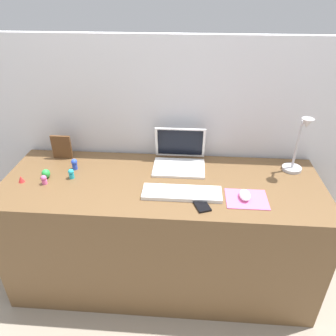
% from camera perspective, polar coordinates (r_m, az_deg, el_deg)
% --- Properties ---
extents(ground_plane, '(6.00, 6.00, 0.00)m').
position_cam_1_polar(ground_plane, '(2.28, -0.94, -18.20)').
color(ground_plane, gray).
extents(back_wall, '(2.97, 0.05, 1.45)m').
position_cam_1_polar(back_wall, '(2.10, -0.23, 2.61)').
color(back_wall, silver).
rests_on(back_wall, ground_plane).
extents(desk, '(1.77, 0.63, 0.74)m').
position_cam_1_polar(desk, '(2.01, -1.03, -11.28)').
color(desk, brown).
rests_on(desk, ground_plane).
extents(laptop, '(0.30, 0.25, 0.21)m').
position_cam_1_polar(laptop, '(1.92, 2.03, 2.07)').
color(laptop, white).
rests_on(laptop, desk).
extents(keyboard, '(0.41, 0.13, 0.02)m').
position_cam_1_polar(keyboard, '(1.68, 2.47, -4.42)').
color(keyboard, white).
rests_on(keyboard, desk).
extents(mousepad, '(0.21, 0.17, 0.00)m').
position_cam_1_polar(mousepad, '(1.70, 13.69, -5.33)').
color(mousepad, pink).
rests_on(mousepad, desk).
extents(mouse, '(0.06, 0.10, 0.03)m').
position_cam_1_polar(mouse, '(1.69, 13.40, -4.66)').
color(mouse, white).
rests_on(mouse, mousepad).
extents(cell_phone, '(0.11, 0.14, 0.01)m').
position_cam_1_polar(cell_phone, '(1.62, 5.80, -6.33)').
color(cell_phone, black).
rests_on(cell_phone, desk).
extents(desk_lamp, '(0.11, 0.16, 0.36)m').
position_cam_1_polar(desk_lamp, '(1.93, 22.06, 3.50)').
color(desk_lamp, '#B7B7BC').
rests_on(desk_lamp, desk).
extents(picture_frame, '(0.12, 0.02, 0.15)m').
position_cam_1_polar(picture_frame, '(2.09, -18.24, 3.53)').
color(picture_frame, brown).
rests_on(picture_frame, desk).
extents(toy_figurine_pink, '(0.03, 0.03, 0.05)m').
position_cam_1_polar(toy_figurine_pink, '(1.88, -21.03, -1.91)').
color(toy_figurine_pink, pink).
rests_on(toy_figurine_pink, desk).
extents(toy_figurine_red, '(0.03, 0.03, 0.04)m').
position_cam_1_polar(toy_figurine_red, '(1.95, -24.49, -1.78)').
color(toy_figurine_red, red).
rests_on(toy_figurine_red, desk).
extents(toy_figurine_green, '(0.05, 0.05, 0.05)m').
position_cam_1_polar(toy_figurine_green, '(1.93, -20.74, -0.92)').
color(toy_figurine_green, green).
rests_on(toy_figurine_green, desk).
extents(toy_figurine_blue, '(0.04, 0.04, 0.07)m').
position_cam_1_polar(toy_figurine_blue, '(1.96, -16.18, 0.73)').
color(toy_figurine_blue, blue).
rests_on(toy_figurine_blue, desk).
extents(toy_figurine_cyan, '(0.03, 0.03, 0.06)m').
position_cam_1_polar(toy_figurine_cyan, '(1.88, -16.71, -0.94)').
color(toy_figurine_cyan, '#28B7CC').
rests_on(toy_figurine_cyan, desk).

